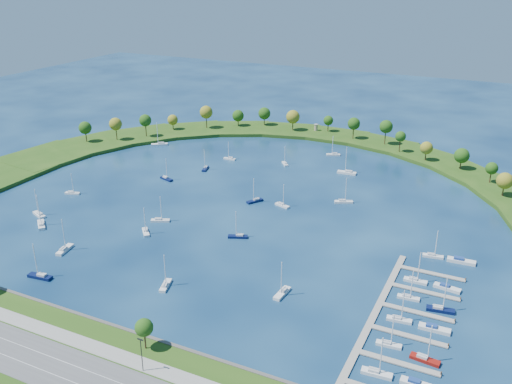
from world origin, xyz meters
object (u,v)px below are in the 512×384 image
at_px(moored_boat_2, 146,231).
at_px(docked_boat_3, 425,358).
at_px(docked_boat_2, 389,343).
at_px(moored_boat_4, 255,200).
at_px(docked_boat_10, 433,255).
at_px(dock_system, 398,320).
at_px(docked_boat_8, 415,280).
at_px(moored_boat_13, 333,154).
at_px(moored_boat_14, 41,224).
at_px(moored_boat_15, 166,178).
at_px(moored_boat_7, 238,236).
at_px(moored_boat_6, 347,172).
at_px(docked_boat_9, 447,288).
at_px(moored_boat_20, 230,158).
at_px(moored_boat_12, 205,168).
at_px(moored_boat_17, 165,285).
at_px(moored_boat_18, 282,292).
at_px(docked_boat_5, 434,328).
at_px(docked_boat_11, 461,261).
at_px(docked_boat_4, 399,319).
at_px(moored_boat_1, 160,220).
at_px(docked_boat_0, 377,372).
at_px(harbor_tower, 316,127).
at_px(moored_boat_19, 40,276).
at_px(moored_boat_3, 344,201).
at_px(moored_boat_5, 282,205).
at_px(docked_boat_1, 417,384).
at_px(docked_boat_7, 440,309).
at_px(moored_boat_10, 160,144).
at_px(docked_boat_6, 408,297).
at_px(moored_boat_8, 39,214).
at_px(moored_boat_0, 285,163).
at_px(moored_boat_16, 72,192).

relative_size(moored_boat_2, docked_boat_3, 0.95).
xyz_separation_m(moored_boat_2, docked_boat_2, (105.80, -28.86, -0.02)).
xyz_separation_m(moored_boat_4, docked_boat_10, (82.35, -17.98, -0.02)).
height_order(dock_system, docked_boat_8, docked_boat_8).
xyz_separation_m(moored_boat_13, moored_boat_14, (-79.80, -141.38, 0.07)).
bearing_deg(moored_boat_15, moored_boat_7, -16.08).
bearing_deg(moored_boat_6, moored_boat_14, 46.78).
height_order(moored_boat_7, docked_boat_9, moored_boat_7).
bearing_deg(moored_boat_20, docked_boat_10, 149.17).
xyz_separation_m(moored_boat_12, moored_boat_17, (47.35, -106.24, 0.02)).
bearing_deg(moored_boat_18, docked_boat_5, 96.20).
height_order(moored_boat_15, docked_boat_11, moored_boat_15).
xyz_separation_m(moored_boat_7, docked_boat_4, (70.23, -28.31, -0.01)).
distance_m(moored_boat_1, docked_boat_0, 119.81).
distance_m(harbor_tower, moored_boat_2, 165.82).
height_order(moored_boat_19, docked_boat_11, moored_boat_19).
bearing_deg(moored_boat_3, moored_boat_5, -171.39).
height_order(moored_boat_19, docked_boat_1, moored_boat_19).
xyz_separation_m(moored_boat_3, docked_boat_11, (55.38, -34.20, -0.17)).
bearing_deg(moored_boat_14, moored_boat_20, -64.37).
distance_m(moored_boat_1, moored_boat_3, 82.99).
relative_size(moored_boat_2, moored_boat_17, 0.97).
bearing_deg(docked_boat_1, moored_boat_14, 170.73).
bearing_deg(docked_boat_2, moored_boat_17, 175.94).
bearing_deg(docked_boat_5, docked_boat_7, 87.74).
bearing_deg(moored_boat_18, moored_boat_5, -152.59).
height_order(moored_boat_10, docked_boat_11, moored_boat_10).
xyz_separation_m(moored_boat_6, moored_boat_20, (-65.71, -6.52, -0.13)).
relative_size(moored_boat_2, docked_boat_2, 1.07).
distance_m(moored_boat_13, docked_boat_6, 147.05).
bearing_deg(docked_boat_11, docked_boat_4, -107.48).
xyz_separation_m(moored_boat_20, docked_boat_4, (118.81, -111.32, 0.02)).
bearing_deg(docked_boat_7, moored_boat_7, 159.49).
xyz_separation_m(moored_boat_4, moored_boat_20, (-38.86, 47.62, -0.04)).
xyz_separation_m(moored_boat_10, docked_boat_4, (169.17, -116.04, -0.10)).
relative_size(moored_boat_18, docked_boat_6, 1.19).
height_order(moored_boat_5, docked_boat_1, moored_boat_5).
xyz_separation_m(moored_boat_8, docked_boat_1, (167.83, -35.59, -0.26)).
relative_size(moored_boat_3, docked_boat_5, 1.31).
height_order(docked_boat_2, docked_boat_7, docked_boat_7).
xyz_separation_m(moored_boat_0, moored_boat_10, (-81.43, -1.00, 0.12)).
distance_m(moored_boat_1, moored_boat_7, 36.69).
bearing_deg(docked_boat_9, moored_boat_5, 160.40).
bearing_deg(docked_boat_1, moored_boat_16, 161.40).
xyz_separation_m(harbor_tower, docked_boat_0, (93.51, -207.69, -3.26)).
bearing_deg(docked_boat_9, moored_boat_15, 170.15).
relative_size(moored_boat_0, docked_boat_6, 0.98).
bearing_deg(docked_boat_7, moored_boat_5, 136.86).
distance_m(moored_boat_5, moored_boat_19, 106.61).
height_order(docked_boat_8, docked_boat_10, docked_boat_8).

